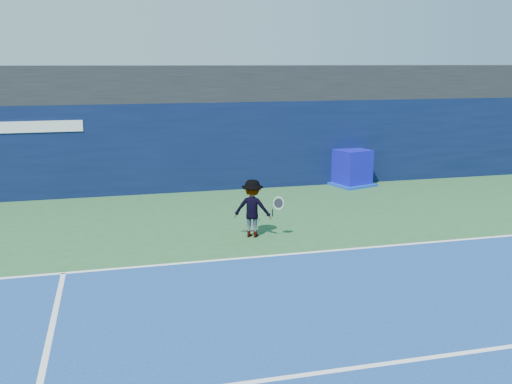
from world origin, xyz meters
TOP-DOWN VIEW (x-y plane):
  - ground at (0.00, 0.00)m, footprint 80.00×80.00m
  - baseline at (0.00, 3.00)m, footprint 24.00×0.10m
  - service_line at (0.00, -2.00)m, footprint 24.00×0.10m
  - stadium_band at (0.00, 11.50)m, footprint 36.00×3.00m
  - back_wall_assembly at (-0.00, 10.50)m, footprint 36.00×1.03m
  - equipment_cart at (4.36, 9.70)m, footprint 1.68×1.68m
  - tennis_player at (-0.54, 4.58)m, footprint 1.27×0.89m
  - tennis_ball at (-0.45, 5.48)m, footprint 0.08×0.08m

SIDE VIEW (x-z plane):
  - ground at x=0.00m, z-range 0.00..0.00m
  - baseline at x=0.00m, z-range 0.01..0.01m
  - service_line at x=0.00m, z-range 0.01..0.01m
  - equipment_cart at x=4.36m, z-range -0.06..1.23m
  - tennis_player at x=-0.54m, z-range 0.00..1.46m
  - tennis_ball at x=-0.45m, z-range 1.01..1.09m
  - back_wall_assembly at x=0.00m, z-range 0.00..3.00m
  - stadium_band at x=0.00m, z-range 3.00..4.20m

